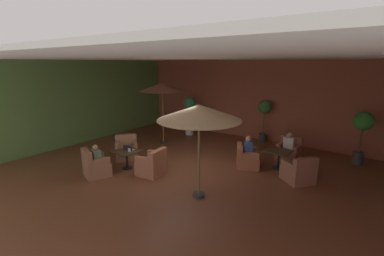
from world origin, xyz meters
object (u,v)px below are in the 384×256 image
Objects in this scene: cafe_table_front_left at (127,154)px; armchair_front_right_south at (299,172)px; armchair_front_right_north at (288,151)px; iced_drink_cup at (129,150)px; patron_blue_shirt at (96,155)px; patron_with_friend at (248,147)px; potted_tree_mid_right at (363,128)px; cafe_table_front_right at (279,154)px; patio_umbrella_tall_red at (199,113)px; armchair_front_left_north at (127,150)px; patio_umbrella_center_beige at (162,88)px; patron_by_window at (289,142)px; armchair_front_left_south at (152,165)px; armchair_front_left_east at (96,166)px; potted_tree_left_corner at (264,113)px; armchair_front_right_east at (246,159)px; open_laptop at (129,149)px; potted_tree_mid_left at (190,109)px.

armchair_front_right_south reaches higher than cafe_table_front_left.
armchair_front_right_north reaches higher than iced_drink_cup.
patron_with_friend is at bearing 43.94° from patron_blue_shirt.
cafe_table_front_right is at bearing -136.77° from potted_tree_mid_right.
armchair_front_left_north is at bearing 167.88° from patio_umbrella_tall_red.
patron_by_window is (5.09, 1.14, -1.77)m from patio_umbrella_center_beige.
armchair_front_right_north is 4.78m from patio_umbrella_tall_red.
patio_umbrella_center_beige reaches higher than armchair_front_left_north.
patron_with_friend is at bearing -5.07° from patio_umbrella_center_beige.
armchair_front_right_north is at bearing 88.56° from cafe_table_front_right.
patron_by_window is (-2.12, -1.00, -0.64)m from potted_tree_mid_right.
patron_blue_shirt is at bearing -140.90° from armchair_front_left_south.
patio_umbrella_center_beige is (-0.12, 2.20, 2.14)m from armchair_front_left_north.
armchair_front_left_south is (1.35, 1.13, -0.01)m from armchair_front_left_east.
cafe_table_front_right is 1.04m from patron_with_friend.
cafe_table_front_right is 3.07m from potted_tree_left_corner.
armchair_front_left_east is at bearing -114.44° from potted_tree_left_corner.
cafe_table_front_right is 0.79× the size of armchair_front_right_east.
patron_blue_shirt is 1.58× the size of open_laptop.
potted_tree_left_corner reaches higher than potted_tree_mid_right.
patron_by_window is at bearing 47.92° from armchair_front_left_east.
patio_umbrella_tall_red is 3.95× the size of patron_by_window.
potted_tree_mid_right is at bearing 16.52° from patio_umbrella_center_beige.
patron_blue_shirt is (-0.31, -0.94, 0.18)m from cafe_table_front_left.
armchair_front_right_east reaches higher than cafe_table_front_left.
armchair_front_left_east is 4.43m from patio_umbrella_center_beige.
armchair_front_left_south is 1.05m from open_laptop.
patron_with_friend is (3.58, 3.47, 0.39)m from armchair_front_left_east.
potted_tree_mid_left is at bearing 160.88° from cafe_table_front_right.
potted_tree_mid_left reaches higher than cafe_table_front_right.
armchair_front_left_east is at bearing -132.08° from patron_by_window.
potted_tree_left_corner reaches higher than cafe_table_front_right.
cafe_table_front_right is at bearing 42.23° from armchair_front_left_south.
armchair_front_right_east is at bearing 44.05° from patron_blue_shirt.
patron_with_friend is (4.16, -0.37, -1.74)m from patio_umbrella_center_beige.
open_laptop is at bearing -71.15° from patio_umbrella_center_beige.
armchair_front_left_south is 0.81× the size of armchair_front_right_south.
armchair_front_right_north is 0.33× the size of patio_umbrella_tall_red.
armchair_front_right_north is at bearing 43.97° from open_laptop.
armchair_front_right_south is 4.11m from potted_tree_left_corner.
patio_umbrella_tall_red is 5.76m from potted_tree_left_corner.
patio_umbrella_center_beige reaches higher than open_laptop.
cafe_table_front_right is 1.09m from armchair_front_right_south.
armchair_front_right_north is (4.50, 5.03, -0.02)m from armchair_front_left_east.
open_laptop is (0.86, -4.64, -0.62)m from potted_tree_mid_left.
patio_umbrella_tall_red reaches higher than potted_tree_mid_left.
patio_umbrella_tall_red is at bearing 13.83° from armchair_front_left_east.
armchair_front_left_north is 0.58× the size of potted_tree_mid_right.
open_laptop is (0.36, 1.00, -0.01)m from patron_blue_shirt.
patio_umbrella_tall_red reaches higher than patron_by_window.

